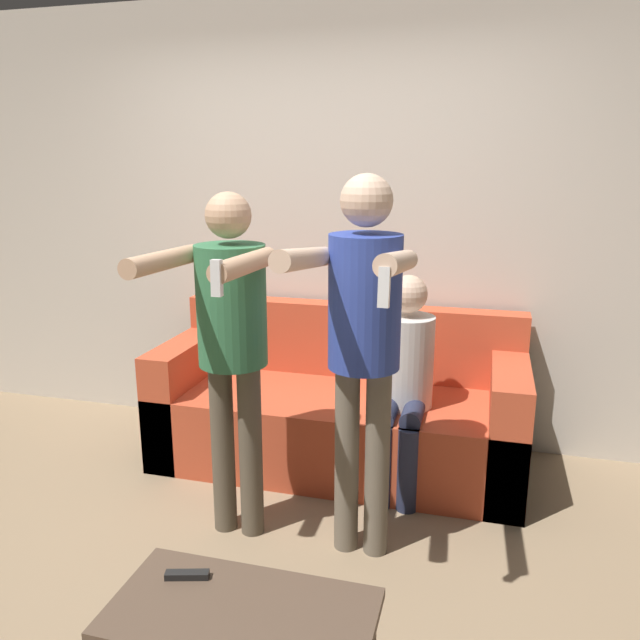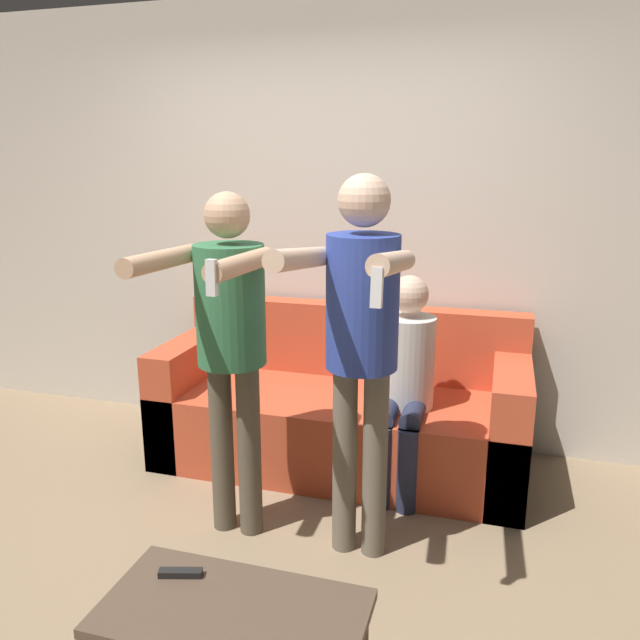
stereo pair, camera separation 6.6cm
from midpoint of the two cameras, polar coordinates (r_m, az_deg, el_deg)
ground_plane at (r=2.91m, az=-8.16°, el=-22.68°), size 14.00×14.00×0.00m
wall_back at (r=3.93m, az=1.37°, el=8.58°), size 6.40×0.06×2.70m
couch at (r=3.72m, az=2.44°, el=-8.44°), size 2.09×0.84×0.89m
person_standing_left at (r=2.81m, az=-7.63°, el=-0.85°), size 0.43×0.70×1.62m
person_standing_right at (r=2.61m, az=4.47°, el=-0.74°), size 0.43×0.76×1.70m
person_seated at (r=3.36m, az=8.32°, el=-5.00°), size 0.30×0.52×1.17m
coffee_table at (r=2.24m, az=-7.05°, el=-25.50°), size 0.86×0.45×0.35m
remote_on_table at (r=2.37m, az=-11.80°, el=-21.71°), size 0.15×0.08×0.02m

